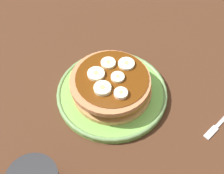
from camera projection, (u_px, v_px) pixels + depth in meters
ground_plane at (112, 99)px, 70.92cm from camera, size 140.00×140.00×3.00cm
plate at (112, 93)px, 69.05cm from camera, size 23.81×23.81×1.58cm
pancake_stack at (111, 84)px, 66.87cm from camera, size 17.18×17.58×4.84cm
banana_slice_0 at (118, 77)px, 64.60cm from camera, size 2.78×2.78×0.81cm
banana_slice_1 at (102, 88)px, 62.76cm from camera, size 3.49×3.49×1.02cm
banana_slice_2 at (96, 74)px, 65.09cm from camera, size 3.55×3.55×0.88cm
banana_slice_3 at (125, 63)px, 66.97cm from camera, size 3.44×3.44×0.78cm
banana_slice_4 at (108, 63)px, 66.92cm from camera, size 3.11×3.11×0.82cm
banana_slice_5 at (121, 93)px, 62.02cm from camera, size 2.75×2.75×1.02cm
fork at (222, 120)px, 65.57cm from camera, size 2.12×13.04×0.50cm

